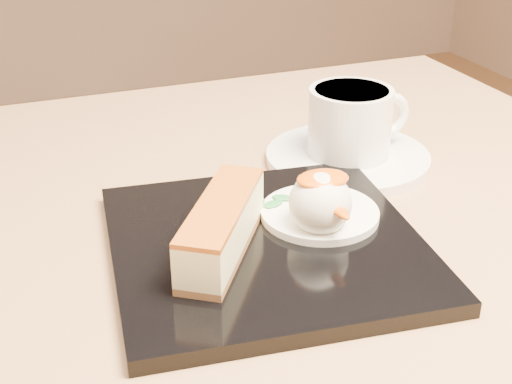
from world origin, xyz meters
name	(u,v)px	position (x,y,z in m)	size (l,w,h in m)	color
dessert_plate	(266,245)	(0.01, 0.01, 0.73)	(0.22, 0.22, 0.01)	black
cheesecake	(222,227)	(-0.02, 0.00, 0.75)	(0.09, 0.12, 0.04)	brown
cream_smear	(320,213)	(0.06, 0.02, 0.73)	(0.09, 0.09, 0.01)	white
ice_cream_scoop	(320,203)	(0.05, 0.00, 0.76)	(0.05, 0.05, 0.05)	white
mango_sauce	(323,179)	(0.05, 0.01, 0.77)	(0.04, 0.03, 0.01)	#E85707
mint_sprig	(272,201)	(0.03, 0.05, 0.74)	(0.04, 0.03, 0.00)	#2A8237
saucer	(347,158)	(0.14, 0.13, 0.72)	(0.15, 0.15, 0.01)	white
coffee_cup	(352,120)	(0.14, 0.13, 0.76)	(0.10, 0.08, 0.06)	white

